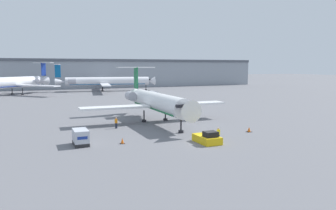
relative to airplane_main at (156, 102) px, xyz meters
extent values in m
plane|color=slate|center=(-0.11, -18.10, -3.71)|extent=(600.00, 600.00, 0.00)
cube|color=#8C939E|center=(-0.11, 101.90, 2.33)|extent=(180.00, 16.00, 12.07)
cube|color=#4C515B|center=(-0.11, 101.90, 8.96)|extent=(180.00, 16.80, 1.20)
cylinder|color=white|center=(-0.01, -0.84, 0.00)|extent=(3.36, 21.41, 3.20)
cone|color=white|center=(-0.10, -12.82, 0.00)|extent=(3.22, 2.59, 3.20)
cube|color=black|center=(-0.09, -11.79, 0.56)|extent=(2.73, 0.72, 0.44)
cone|color=white|center=(0.09, 11.61, 0.00)|extent=(2.91, 3.54, 2.88)
cube|color=#19723F|center=(-0.01, -0.84, -1.04)|extent=(3.03, 19.27, 0.20)
cube|color=white|center=(7.55, 0.17, -0.72)|extent=(11.92, 3.18, 0.36)
cube|color=white|center=(-7.55, 0.28, -0.72)|extent=(11.92, 3.18, 0.36)
cylinder|color=#ADADB7|center=(2.46, 8.12, 0.40)|extent=(1.79, 2.62, 1.77)
cylinder|color=#ADADB7|center=(-2.34, 8.16, 0.40)|extent=(1.79, 2.62, 1.77)
cube|color=#19723F|center=(0.09, 12.32, 3.84)|extent=(0.26, 2.20, 4.47)
cube|color=white|center=(0.09, 12.32, 6.07)|extent=(8.06, 1.86, 0.20)
cylinder|color=black|center=(-0.08, -10.54, -2.65)|extent=(0.24, 0.24, 2.11)
cylinder|color=black|center=(-0.08, -10.54, -3.51)|extent=(0.80, 0.80, 0.40)
cylinder|color=black|center=(-2.07, 0.84, -2.65)|extent=(0.24, 0.24, 2.11)
cylinder|color=black|center=(-2.07, 0.84, -3.51)|extent=(0.80, 0.80, 0.40)
cylinder|color=black|center=(2.09, 0.81, -2.65)|extent=(0.24, 0.24, 2.11)
cylinder|color=black|center=(2.09, 0.81, -3.51)|extent=(0.80, 0.80, 0.40)
cube|color=yellow|center=(0.33, -17.66, -3.22)|extent=(2.37, 4.10, 0.97)
cube|color=black|center=(0.33, -18.56, -2.39)|extent=(1.66, 1.47, 0.70)
cube|color=black|center=(0.33, -15.69, -3.37)|extent=(2.13, 0.30, 0.58)
cube|color=#232326|center=(-15.15, -12.44, -3.48)|extent=(1.77, 3.21, 0.45)
cube|color=#B7BCC6|center=(-15.15, -12.44, -2.47)|extent=(1.77, 3.21, 1.56)
cube|color=navy|center=(-15.15, -14.06, -2.47)|extent=(1.24, 0.04, 0.36)
cube|color=#232838|center=(2.14, -17.56, -3.26)|extent=(0.32, 0.20, 0.90)
cube|color=yellow|center=(2.14, -17.56, -2.45)|extent=(0.40, 0.24, 0.71)
sphere|color=tan|center=(2.14, -17.56, -1.96)|extent=(0.26, 0.26, 0.26)
cube|color=#232838|center=(-8.20, -3.13, -3.27)|extent=(0.32, 0.20, 0.87)
cube|color=orange|center=(-8.20, -3.13, -2.49)|extent=(0.40, 0.24, 0.69)
sphere|color=tan|center=(-8.20, -3.13, -2.02)|extent=(0.25, 0.25, 0.25)
cube|color=black|center=(-10.06, -13.80, -3.69)|extent=(0.58, 0.58, 0.04)
cone|color=orange|center=(-10.06, -13.80, -3.31)|extent=(0.41, 0.41, 0.72)
cube|color=black|center=(9.85, -13.96, -3.69)|extent=(0.73, 0.73, 0.04)
cone|color=orange|center=(9.85, -13.96, -3.30)|extent=(0.52, 0.52, 0.73)
cylinder|color=white|center=(8.59, 76.97, 0.20)|extent=(33.23, 8.70, 3.46)
cone|color=white|center=(26.30, 74.11, 0.20)|extent=(3.29, 3.86, 3.46)
cube|color=black|center=(25.20, 74.28, 0.80)|extent=(1.16, 3.02, 0.44)
cone|color=white|center=(-9.63, 79.91, 0.20)|extent=(4.26, 3.68, 3.12)
cube|color=#0C5999|center=(8.59, 76.97, -0.93)|extent=(29.91, 7.83, 0.20)
cube|color=white|center=(8.63, 87.59, -0.58)|extent=(5.95, 17.80, 0.36)
cube|color=white|center=(5.28, 66.88, -0.58)|extent=(5.95, 17.80, 0.36)
cylinder|color=#ADADB7|center=(-4.72, 81.78, 0.63)|extent=(3.28, 2.45, 2.00)
cylinder|color=#ADADB7|center=(-5.56, 76.59, 0.63)|extent=(3.28, 2.45, 2.00)
cube|color=#0C5999|center=(-10.38, 80.03, 4.43)|extent=(2.21, 0.59, 5.00)
cube|color=white|center=(-10.38, 80.03, 6.93)|extent=(3.21, 9.17, 0.20)
cylinder|color=black|center=(23.94, 74.49, -2.62)|extent=(0.24, 0.24, 2.17)
cylinder|color=black|center=(23.94, 74.49, -3.51)|extent=(0.80, 0.80, 0.40)
cylinder|color=black|center=(6.00, 75.10, -2.62)|extent=(0.24, 0.24, 2.17)
cylinder|color=black|center=(6.00, 75.10, -3.51)|extent=(0.80, 0.80, 0.40)
cylinder|color=black|center=(6.72, 79.55, -2.62)|extent=(0.24, 0.24, 2.17)
cylinder|color=black|center=(6.72, 79.55, -3.51)|extent=(0.80, 0.80, 0.40)
cylinder|color=white|center=(-26.14, 71.35, 0.65)|extent=(19.46, 18.34, 3.93)
cone|color=white|center=(-16.15, 80.54, 0.65)|extent=(5.57, 5.53, 3.54)
cube|color=navy|center=(-26.14, 71.35, -0.63)|extent=(17.52, 16.51, 0.20)
cube|color=white|center=(-18.21, 64.41, -0.24)|extent=(13.88, 14.70, 0.36)
cylinder|color=#ADADB7|center=(-17.14, 75.73, 1.14)|extent=(3.56, 3.50, 2.00)
cylinder|color=#ADADB7|center=(-21.02, 79.95, 1.14)|extent=(3.56, 3.50, 2.00)
cube|color=navy|center=(-15.51, 81.12, 5.11)|extent=(1.78, 1.67, 5.00)
cube|color=white|center=(-15.51, 81.12, 7.61)|extent=(7.42, 7.84, 0.20)
cylinder|color=black|center=(-26.59, 74.41, -2.51)|extent=(0.24, 0.24, 2.39)
cylinder|color=black|center=(-26.59, 74.41, -3.51)|extent=(0.80, 0.80, 0.40)
cylinder|color=black|center=(-23.13, 70.65, -2.51)|extent=(0.24, 0.24, 2.39)
cylinder|color=black|center=(-23.13, 70.65, -3.51)|extent=(0.80, 0.80, 0.40)
camera|label=1|loc=(-20.91, -54.51, 6.33)|focal=35.00mm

